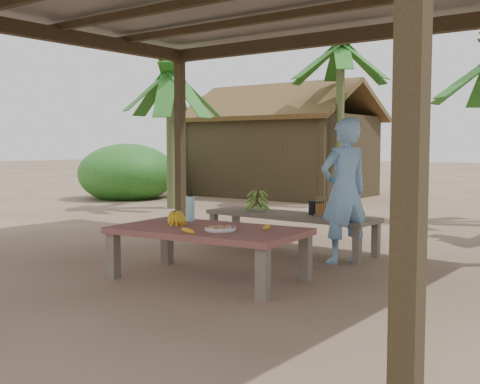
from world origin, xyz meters
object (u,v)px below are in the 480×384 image
Objects in this scene: bench at (290,218)px; cooking_pot at (317,208)px; water_flask at (190,208)px; woman at (344,191)px; plate at (220,229)px; work_table at (208,234)px; ripe_banana_bunch at (174,217)px.

cooking_pot is (0.32, 0.10, 0.14)m from bench.
water_flask is 0.21× the size of woman.
plate reaches higher than bench.
work_table is 0.85× the size of bench.
water_flask is at bearing -108.63° from cooking_pot.
water_flask is 1.71× the size of cooking_pot.
ripe_banana_bunch is 0.16× the size of woman.
water_flask is (-0.70, 0.38, 0.12)m from plate.
bench is 1.59m from water_flask.
work_table is 0.43m from ripe_banana_bunch.
work_table is 1.20× the size of woman.
ripe_banana_bunch is (-0.17, -1.88, 0.18)m from bench.
woman is at bearing 60.60° from work_table.
ripe_banana_bunch reaches higher than plate.
plate is at bearing -29.42° from work_table.
work_table is 0.59m from water_flask.
ripe_banana_bunch is 0.63m from plate.
bench is at bearing 81.24° from water_flask.
bench is 1.99m from plate.
bench is at bearing -163.29° from cooking_pot.
woman reaches higher than bench.
cooking_pot is at bearing 71.37° from water_flask.
cooking_pot is (0.08, 1.93, 0.10)m from work_table.
woman is (1.06, 1.56, 0.21)m from ripe_banana_bunch.
plate is 0.18× the size of woman.
plate is 2.03m from cooking_pot.
woman is at bearing -35.97° from cooking_pot.
ripe_banana_bunch is at bearing -179.30° from work_table.
work_table is at bearing -80.96° from bench.
cooking_pot is 0.12× the size of woman.
ripe_banana_bunch reaches higher than work_table.
ripe_banana_bunch is at bearing -5.91° from woman.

